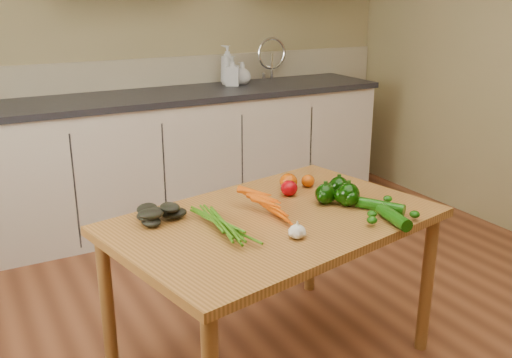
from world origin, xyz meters
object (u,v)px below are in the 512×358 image
object	(u,v)px
carrot_bunch	(253,212)
zucchini_a	(380,206)
soap_bottle_c	(242,73)
zucchini_b	(394,217)
soap_bottle_a	(228,65)
tomato_a	(289,188)
pepper_b	(339,187)
leafy_greens	(158,209)
pepper_c	(348,195)
soap_bottle_b	(232,71)
garlic_bulb	(297,232)
tomato_c	(308,181)
table	(275,234)
tomato_b	(289,181)
pepper_a	(325,194)

from	to	relation	value
carrot_bunch	zucchini_a	bearing A→B (deg)	-31.21
soap_bottle_c	zucchini_b	xyz separation A→B (m)	(-0.46, -2.17, -0.27)
soap_bottle_a	carrot_bunch	distance (m)	2.11
soap_bottle_c	tomato_a	bearing A→B (deg)	-16.72
pepper_b	carrot_bunch	bearing A→B (deg)	-173.34
soap_bottle_c	pepper_b	size ratio (longest dim) A/B	1.79
leafy_greens	tomato_a	size ratio (longest dim) A/B	2.41
pepper_c	soap_bottle_b	bearing A→B (deg)	78.11
garlic_bulb	tomato_a	world-z (taller)	tomato_a
garlic_bulb	tomato_c	bearing A→B (deg)	52.63
pepper_c	tomato_a	world-z (taller)	pepper_c
soap_bottle_b	garlic_bulb	distance (m)	2.24
soap_bottle_a	tomato_c	distance (m)	1.77
table	zucchini_b	xyz separation A→B (m)	(0.37, -0.28, 0.10)
pepper_b	zucchini_a	bearing A→B (deg)	-80.12
soap_bottle_b	pepper_b	world-z (taller)	soap_bottle_b
table	soap_bottle_c	xyz separation A→B (m)	(0.83, 1.89, 0.37)
leafy_greens	pepper_b	xyz separation A→B (m)	(0.79, -0.12, -0.00)
tomato_b	soap_bottle_b	bearing A→B (deg)	72.36
soap_bottle_b	soap_bottle_c	world-z (taller)	soap_bottle_b
soap_bottle_c	tomato_c	size ratio (longest dim) A/B	2.53
soap_bottle_a	pepper_b	size ratio (longest dim) A/B	3.14
pepper_b	garlic_bulb	bearing A→B (deg)	-143.93
table	pepper_c	bearing A→B (deg)	-18.08
soap_bottle_a	leafy_greens	size ratio (longest dim) A/B	1.53
soap_bottle_b	pepper_b	bearing A→B (deg)	18.84
pepper_a	pepper_b	xyz separation A→B (m)	(0.10, 0.05, 0.00)
carrot_bunch	tomato_b	world-z (taller)	tomato_b
tomato_b	tomato_c	world-z (taller)	tomato_b
zucchini_a	soap_bottle_b	bearing A→B (deg)	80.84
tomato_b	pepper_a	bearing A→B (deg)	-80.71
soap_bottle_a	zucchini_b	world-z (taller)	soap_bottle_a
zucchini_a	zucchini_b	size ratio (longest dim) A/B	1.06
tomato_c	garlic_bulb	bearing A→B (deg)	-127.37
tomato_a	tomato_b	distance (m)	0.09
soap_bottle_b	table	bearing A→B (deg)	8.87
soap_bottle_c	leafy_greens	distance (m)	2.12
pepper_b	tomato_c	size ratio (longest dim) A/B	1.42
leafy_greens	pepper_b	bearing A→B (deg)	-8.90
tomato_b	tomato_c	size ratio (longest dim) A/B	1.29
tomato_b	soap_bottle_c	bearing A→B (deg)	69.65
tomato_c	carrot_bunch	bearing A→B (deg)	-151.15
soap_bottle_b	tomato_a	world-z (taller)	soap_bottle_b
soap_bottle_c	zucchini_b	size ratio (longest dim) A/B	0.84
tomato_b	pepper_b	bearing A→B (deg)	-52.67
soap_bottle_b	leafy_greens	distance (m)	2.04
table	tomato_a	size ratio (longest dim) A/B	18.69
pepper_a	pepper_c	size ratio (longest dim) A/B	0.88
pepper_a	tomato_a	world-z (taller)	pepper_a
leafy_greens	zucchini_b	size ratio (longest dim) A/B	0.96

